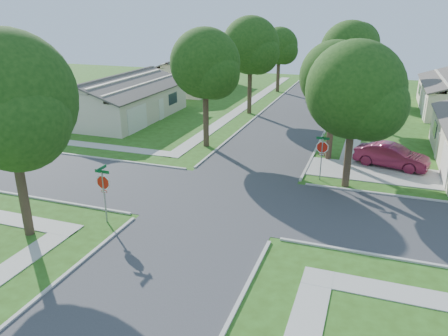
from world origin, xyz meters
TOP-DOWN VIEW (x-y plane):
  - ground at (0.00, 0.00)m, footprint 100.00×100.00m
  - road_ns at (0.00, 0.00)m, footprint 7.00×100.00m
  - sidewalk_ne at (6.10, 26.00)m, footprint 1.20×40.00m
  - sidewalk_nw at (-6.10, 26.00)m, footprint 1.20×40.00m
  - driveway at (7.90, 7.10)m, footprint 8.80×3.60m
  - stop_sign_sw at (-4.70, -4.70)m, footprint 1.05×0.80m
  - stop_sign_ne at (4.70, 4.70)m, footprint 1.05×0.80m
  - tree_e_near at (4.75, 9.01)m, footprint 4.97×4.80m
  - tree_e_mid at (4.76, 21.01)m, footprint 5.59×5.40m
  - tree_e_far at (4.75, 34.01)m, footprint 5.17×5.00m
  - tree_w_near at (-4.64, 9.01)m, footprint 5.38×5.20m
  - tree_w_mid at (-4.64, 21.01)m, footprint 5.80×5.60m
  - tree_w_far at (-4.65, 34.01)m, footprint 4.76×4.60m
  - tree_sw_corner at (-7.44, -6.99)m, footprint 6.21×6.00m
  - tree_ne_corner at (6.36, 4.21)m, footprint 5.80×5.60m
  - house_nw_near at (-15.99, 15.00)m, footprint 8.42×13.60m
  - house_nw_far at (-15.99, 32.00)m, footprint 8.42×13.60m
  - car_driveway at (8.91, 8.70)m, footprint 5.06×2.87m
  - car_curb_east at (1.20, 33.15)m, footprint 2.07×4.14m
  - car_curb_west at (-1.20, 41.06)m, footprint 2.11×5.05m

SIDE VIEW (x-z plane):
  - ground at x=0.00m, z-range 0.00..0.00m
  - road_ns at x=0.00m, z-range -0.01..0.01m
  - sidewalk_ne at x=6.10m, z-range 0.00..0.04m
  - sidewalk_nw at x=-6.10m, z-range 0.00..0.04m
  - driveway at x=7.90m, z-range 0.00..0.05m
  - car_curb_east at x=1.20m, z-range 0.00..1.35m
  - car_curb_west at x=-1.20m, z-range 0.00..1.46m
  - car_driveway at x=8.91m, z-range 0.00..1.58m
  - house_nw_near at x=-15.99m, z-range -0.60..3.63m
  - house_nw_far at x=-15.99m, z-range -0.60..3.63m
  - stop_sign_sw at x=-4.70m, z-range 0.54..3.52m
  - stop_sign_ne at x=4.70m, z-range 0.54..3.52m
  - tree_w_far at x=-4.65m, z-range 1.49..9.52m
  - tree_ne_corner at x=6.36m, z-range 1.26..9.92m
  - tree_e_near at x=4.75m, z-range 1.50..9.78m
  - tree_e_far at x=4.75m, z-range 1.62..10.34m
  - tree_w_near at x=-4.64m, z-range 1.63..10.60m
  - tree_e_mid at x=4.76m, z-range 1.64..10.86m
  - tree_sw_corner at x=-7.44m, z-range 1.49..11.04m
  - tree_w_mid at x=-4.64m, z-range 1.71..11.27m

